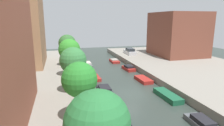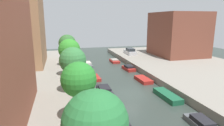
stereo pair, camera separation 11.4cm
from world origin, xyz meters
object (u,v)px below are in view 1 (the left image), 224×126
moored_boat_left_3 (105,91)px  moored_boat_left_4 (95,78)px  street_tree_0 (97,123)px  street_tree_4 (67,43)px  moored_boat_right_4 (129,68)px  moored_boat_right_2 (168,96)px  street_tree_1 (79,80)px  moored_boat_right_5 (114,61)px  moored_boat_right_1 (203,124)px  street_tree_3 (69,50)px  moored_boat_right_3 (143,80)px  low_block_right (177,34)px  moored_boat_left_2 (116,116)px  parked_car (130,52)px  street_tree_2 (73,61)px  moored_boat_left_5 (88,65)px

moored_boat_left_3 → moored_boat_left_4: moored_boat_left_3 is taller
street_tree_0 → street_tree_4: size_ratio=0.94×
street_tree_4 → moored_boat_left_3: size_ratio=1.39×
moored_boat_right_4 → moored_boat_right_2: bearing=-90.3°
street_tree_1 → moored_boat_right_4: size_ratio=1.43×
moored_boat_right_5 → moored_boat_right_1: bearing=-89.9°
moored_boat_left_3 → moored_boat_right_4: bearing=56.2°
street_tree_3 → moored_boat_right_3: bearing=-13.9°
moored_boat_right_1 → street_tree_3: bearing=122.6°
low_block_right → moored_boat_left_4: 24.29m
moored_boat_right_5 → street_tree_0: bearing=-107.3°
moored_boat_left_2 → moored_boat_right_4: (7.41, 16.71, 0.03)m
street_tree_0 → moored_boat_left_4: street_tree_0 is taller
moored_boat_left_3 → moored_boat_right_5: bearing=70.3°
street_tree_3 → moored_boat_left_3: street_tree_3 is taller
moored_boat_left_3 → street_tree_1: bearing=-117.1°
parked_car → moored_boat_right_3: bearing=-103.9°
moored_boat_left_3 → moored_boat_right_3: moored_boat_left_3 is taller
moored_boat_left_4 → moored_boat_left_2: bearing=-91.5°
low_block_right → parked_car: (-10.01, 4.06, -4.26)m
street_tree_0 → parked_car: (14.88, 35.62, -3.16)m
moored_boat_left_3 → moored_boat_right_1: moored_boat_left_3 is taller
street_tree_3 → moored_boat_right_5: 15.96m
parked_car → moored_boat_left_4: size_ratio=1.46×
moored_boat_right_1 → moored_boat_right_3: bearing=88.0°
street_tree_3 → moored_boat_right_5: bearing=48.8°
street_tree_0 → moored_boat_left_3: size_ratio=1.31×
street_tree_2 → moored_boat_right_1: (10.11, -8.84, -4.31)m
moored_boat_left_3 → moored_boat_left_4: size_ratio=1.25×
moored_boat_left_2 → street_tree_1: bearing=-161.9°
parked_car → street_tree_1: bearing=-117.7°
moored_boat_left_5 → moored_boat_right_4: moored_boat_left_5 is taller
low_block_right → street_tree_3: low_block_right is taller
moored_boat_left_2 → moored_boat_right_4: bearing=66.1°
street_tree_2 → moored_boat_right_2: 11.75m
moored_boat_left_5 → moored_boat_right_2: moored_boat_left_5 is taller
street_tree_1 → moored_boat_right_4: (10.73, 17.80, -4.12)m
street_tree_4 → moored_boat_right_1: street_tree_4 is taller
low_block_right → moored_boat_left_3: low_block_right is taller
street_tree_2 → parked_car: (14.88, 21.79, -3.07)m
parked_car → moored_boat_left_3: parked_car is taller
street_tree_1 → street_tree_3: 13.51m
street_tree_4 → moored_boat_right_2: bearing=-56.0°
moored_boat_right_2 → moored_boat_right_3: 6.63m
moored_boat_left_4 → low_block_right: bearing=26.1°
street_tree_1 → moored_boat_left_4: size_ratio=1.53×
low_block_right → moored_boat_right_1: low_block_right is taller
street_tree_2 → moored_boat_left_3: bearing=13.2°
moored_boat_right_2 → moored_boat_left_5: bearing=111.4°
street_tree_0 → moored_boat_left_2: (3.32, 8.37, -4.43)m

